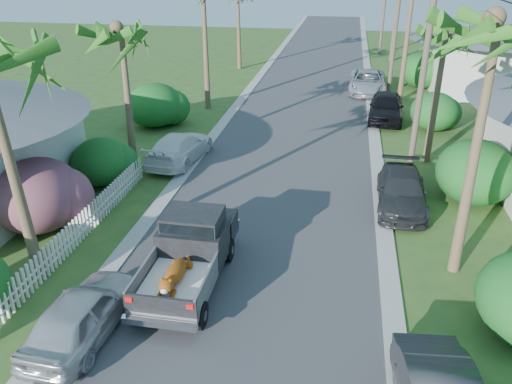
% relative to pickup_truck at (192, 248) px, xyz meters
% --- Properties ---
extents(road, '(8.00, 100.00, 0.02)m').
position_rel_pickup_truck_xyz_m(road, '(1.62, 20.91, -1.00)').
color(road, '#38383A').
rests_on(road, ground).
extents(curb_left, '(0.60, 100.00, 0.06)m').
position_rel_pickup_truck_xyz_m(curb_left, '(-2.68, 20.91, -0.98)').
color(curb_left, '#A5A39E').
rests_on(curb_left, ground).
extents(curb_right, '(0.60, 100.00, 0.06)m').
position_rel_pickup_truck_xyz_m(curb_right, '(5.92, 20.91, -0.98)').
color(curb_right, '#A5A39E').
rests_on(curb_right, ground).
extents(pickup_truck, '(1.98, 5.12, 2.06)m').
position_rel_pickup_truck_xyz_m(pickup_truck, '(0.00, 0.00, 0.00)').
color(pickup_truck, black).
rests_on(pickup_truck, ground).
extents(parked_car_rm, '(1.95, 4.53, 1.30)m').
position_rel_pickup_truck_xyz_m(parked_car_rm, '(6.62, 5.95, -0.36)').
color(parked_car_rm, '#292B2D').
rests_on(parked_car_rm, ground).
extents(parked_car_rf, '(2.25, 4.88, 1.62)m').
position_rel_pickup_truck_xyz_m(parked_car_rf, '(6.62, 17.21, -0.20)').
color(parked_car_rf, black).
rests_on(parked_car_rf, ground).
extents(parked_car_rd, '(2.57, 5.45, 1.51)m').
position_rel_pickup_truck_xyz_m(parked_car_rd, '(5.68, 23.71, -0.26)').
color(parked_car_rd, '#BABEC2').
rests_on(parked_car_rd, ground).
extents(parked_car_ln, '(1.83, 4.08, 1.36)m').
position_rel_pickup_truck_xyz_m(parked_car_ln, '(-1.98, -3.05, -0.33)').
color(parked_car_ln, '#B9BCC1').
rests_on(parked_car_ln, ground).
extents(parked_car_lf, '(2.37, 4.86, 1.36)m').
position_rel_pickup_truck_xyz_m(parked_car_lf, '(-3.31, 8.92, -0.33)').
color(parked_car_lf, white).
rests_on(parked_car_lf, ground).
extents(palm_l_b, '(4.40, 4.40, 7.40)m').
position_rel_pickup_truck_xyz_m(palm_l_b, '(-5.18, 7.91, 5.14)').
color(palm_l_b, brown).
rests_on(palm_l_b, ground).
extents(palm_r_a, '(4.40, 4.40, 8.70)m').
position_rel_pickup_truck_xyz_m(palm_r_a, '(7.92, 1.91, 6.41)').
color(palm_r_a, brown).
rests_on(palm_r_a, ground).
extents(palm_r_b, '(4.40, 4.40, 7.20)m').
position_rel_pickup_truck_xyz_m(palm_r_b, '(8.22, 10.91, 4.94)').
color(palm_r_b, brown).
rests_on(palm_r_b, ground).
extents(shrub_l_b, '(3.00, 3.30, 2.60)m').
position_rel_pickup_truck_xyz_m(shrub_l_b, '(-6.18, 1.91, 0.29)').
color(shrub_l_b, '#C51C7D').
rests_on(shrub_l_b, ground).
extents(shrub_l_c, '(2.40, 2.64, 2.00)m').
position_rel_pickup_truck_xyz_m(shrub_l_c, '(-5.78, 5.91, -0.01)').
color(shrub_l_c, '#164F1F').
rests_on(shrub_l_c, ground).
extents(shrub_l_d, '(3.20, 3.52, 2.40)m').
position_rel_pickup_truck_xyz_m(shrub_l_d, '(-6.38, 13.91, 0.19)').
color(shrub_l_d, '#164F1F').
rests_on(shrub_l_d, ground).
extents(shrub_r_b, '(3.00, 3.30, 2.50)m').
position_rel_pickup_truck_xyz_m(shrub_r_b, '(9.42, 6.91, 0.24)').
color(shrub_r_b, '#164F1F').
rests_on(shrub_r_b, ground).
extents(shrub_r_c, '(2.60, 2.86, 2.10)m').
position_rel_pickup_truck_xyz_m(shrub_r_c, '(9.12, 15.91, 0.04)').
color(shrub_r_c, '#164F1F').
rests_on(shrub_r_c, ground).
extents(shrub_r_d, '(3.20, 3.52, 2.60)m').
position_rel_pickup_truck_xyz_m(shrub_r_d, '(9.62, 25.91, 0.29)').
color(shrub_r_d, '#164F1F').
rests_on(shrub_r_d, ground).
extents(picket_fence, '(0.10, 11.00, 1.00)m').
position_rel_pickup_truck_xyz_m(picket_fence, '(-4.38, 1.41, -0.51)').
color(picket_fence, white).
rests_on(picket_fence, ground).
extents(house_right_far, '(9.00, 8.00, 4.60)m').
position_rel_pickup_truck_xyz_m(house_right_far, '(14.62, 25.91, 1.11)').
color(house_right_far, silver).
rests_on(house_right_far, ground).
extents(utility_pole_b, '(1.60, 0.26, 9.00)m').
position_rel_pickup_truck_xyz_m(utility_pole_b, '(7.22, 8.91, 3.59)').
color(utility_pole_b, brown).
rests_on(utility_pole_b, ground).
extents(utility_pole_c, '(1.60, 0.26, 9.00)m').
position_rel_pickup_truck_xyz_m(utility_pole_c, '(7.22, 23.91, 3.59)').
color(utility_pole_c, brown).
rests_on(utility_pole_c, ground).
extents(utility_pole_d, '(1.60, 0.26, 9.00)m').
position_rel_pickup_truck_xyz_m(utility_pole_d, '(7.22, 38.91, 3.59)').
color(utility_pole_d, brown).
rests_on(utility_pole_d, ground).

